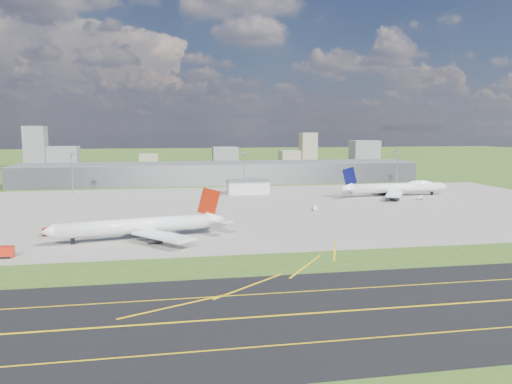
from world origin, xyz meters
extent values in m
plane|color=#36551A|center=(0.00, 150.00, 0.00)|extent=(1400.00, 1400.00, 0.00)
cube|color=black|center=(0.00, -110.00, 0.03)|extent=(1400.00, 60.00, 0.06)
cube|color=gray|center=(10.00, 40.00, 0.04)|extent=(360.00, 190.00, 0.08)
cube|color=slate|center=(0.00, 165.00, 7.50)|extent=(300.00, 42.00, 15.00)
cube|color=silver|center=(10.00, 100.00, 4.00)|extent=(26.00, 16.00, 8.00)
cylinder|color=gray|center=(-100.00, 115.00, 12.50)|extent=(0.70, 0.70, 25.00)
cube|color=gray|center=(-100.00, 115.00, 25.30)|extent=(3.50, 2.00, 1.20)
cylinder|color=gray|center=(10.00, 115.00, 12.50)|extent=(0.70, 0.70, 25.00)
cube|color=gray|center=(10.00, 115.00, 25.30)|extent=(3.50, 2.00, 1.20)
cylinder|color=gray|center=(120.00, 115.00, 12.50)|extent=(0.70, 0.70, 25.00)
cube|color=gray|center=(120.00, 115.00, 25.30)|extent=(3.50, 2.00, 1.20)
cylinder|color=white|center=(-53.47, -25.50, 5.24)|extent=(55.36, 16.39, 5.72)
cone|color=white|center=(-82.93, -31.36, 5.24)|extent=(5.79, 6.54, 5.72)
cone|color=white|center=(-22.60, -19.37, 6.01)|extent=(8.60, 7.10, 5.72)
cube|color=maroon|center=(-55.34, -25.87, 3.47)|extent=(44.94, 11.14, 1.24)
cube|color=white|center=(-42.87, -37.26, 3.53)|extent=(22.80, 24.30, 0.86)
cube|color=white|center=(-48.17, -10.59, 3.53)|extent=(16.10, 26.24, 0.86)
cube|color=maroon|center=(-24.94, -19.83, 12.87)|extent=(9.41, 2.32, 11.52)
cylinder|color=#38383D|center=(-45.85, -34.19, 1.72)|extent=(5.74, 4.02, 3.05)
cylinder|color=#38383D|center=(-49.75, -14.55, 1.72)|extent=(5.74, 4.02, 3.05)
cube|color=black|center=(-47.02, -28.59, 1.19)|extent=(1.72, 1.42, 2.38)
cube|color=black|center=(-48.69, -20.18, 1.19)|extent=(1.72, 1.42, 2.38)
cube|color=black|center=(-74.98, -29.78, 1.19)|extent=(1.72, 1.42, 2.38)
cylinder|color=white|center=(97.97, 69.69, 5.22)|extent=(58.94, 6.82, 5.89)
cone|color=white|center=(129.77, 70.20, 5.22)|extent=(4.84, 5.96, 5.89)
cone|color=white|center=(64.76, 69.16, 5.98)|extent=(7.69, 6.01, 5.89)
cube|color=navy|center=(99.87, 69.72, 3.40)|extent=(48.29, 3.18, 1.23)
ellipsoid|color=white|center=(113.27, 69.93, 6.99)|extent=(18.92, 6.18, 5.30)
cube|color=white|center=(89.23, 83.96, 3.51)|extent=(20.93, 27.11, 0.85)
cube|color=white|center=(89.69, 55.15, 3.51)|extent=(20.34, 27.30, 0.85)
cube|color=#070938|center=(67.13, 69.20, 12.91)|extent=(9.46, 0.63, 11.47)
cylinder|color=#38383D|center=(92.91, 78.15, 1.71)|extent=(5.27, 3.12, 3.04)
cylinder|color=#38383D|center=(87.28, 87.56, 1.71)|extent=(5.27, 3.12, 3.04)
cylinder|color=#38383D|center=(93.18, 61.07, 1.71)|extent=(5.27, 3.12, 3.04)
cylinder|color=#38383D|center=(87.85, 51.49, 1.71)|extent=(5.27, 3.12, 3.04)
cube|color=black|center=(92.21, 73.87, 1.19)|extent=(1.54, 1.16, 2.37)
cube|color=black|center=(92.35, 65.33, 1.19)|extent=(1.54, 1.16, 2.37)
cube|color=black|center=(121.70, 70.07, 1.19)|extent=(1.54, 1.16, 2.37)
cube|color=red|center=(-94.62, -45.64, 2.13)|extent=(8.55, 3.29, 3.41)
cube|color=black|center=(-94.62, -45.64, 0.43)|extent=(7.28, 3.44, 0.70)
cube|color=#B20C0D|center=(-85.87, -13.67, 1.84)|extent=(6.49, 4.02, 2.81)
cube|color=black|center=(-85.87, -13.67, 0.43)|extent=(5.64, 3.93, 0.70)
cube|color=#C8770B|center=(-45.40, 9.62, 1.23)|extent=(4.58, 3.57, 1.61)
cube|color=black|center=(-45.40, 9.62, 0.43)|extent=(4.05, 3.47, 0.70)
cube|color=silver|center=(32.70, 26.68, 1.52)|extent=(2.93, 5.24, 2.18)
cube|color=black|center=(32.70, 26.68, 0.43)|extent=(2.92, 4.52, 0.70)
cube|color=silver|center=(104.63, 53.46, 1.43)|extent=(4.83, 4.40, 1.99)
cube|color=black|center=(104.63, 53.46, 0.43)|extent=(4.36, 4.07, 0.70)
cube|color=slate|center=(-140.00, 300.00, 12.00)|extent=(28.00, 22.00, 24.00)
cube|color=gray|center=(-60.00, 340.00, 7.00)|extent=(20.00, 18.00, 14.00)
cube|color=slate|center=(20.00, 310.00, 11.00)|extent=(26.00, 20.00, 22.00)
cube|color=gray|center=(100.00, 350.00, 8.00)|extent=(22.00, 24.00, 16.00)
cube|color=slate|center=(180.00, 320.00, 14.00)|extent=(30.00, 22.00, 28.00)
cube|color=slate|center=(-180.00, 360.00, 22.00)|extent=(22.00, 20.00, 44.00)
cube|color=gray|center=(140.00, 410.00, 18.00)|extent=(20.00, 18.00, 36.00)
cylinder|color=#382314|center=(-110.00, 265.00, 1.50)|extent=(0.70, 0.70, 3.00)
sphere|color=black|center=(-110.00, 265.00, 4.88)|extent=(6.75, 6.75, 6.75)
cylinder|color=#382314|center=(-20.00, 280.00, 1.80)|extent=(0.70, 0.70, 3.60)
sphere|color=black|center=(-20.00, 280.00, 5.85)|extent=(8.10, 8.10, 8.10)
cylinder|color=#382314|center=(70.00, 275.00, 1.70)|extent=(0.70, 0.70, 3.40)
sphere|color=black|center=(70.00, 275.00, 5.53)|extent=(7.65, 7.65, 7.65)
cylinder|color=#382314|center=(160.00, 285.00, 1.40)|extent=(0.70, 0.70, 2.80)
sphere|color=black|center=(160.00, 285.00, 4.55)|extent=(6.30, 6.30, 6.30)
camera|label=1|loc=(-41.12, -214.25, 41.57)|focal=35.00mm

